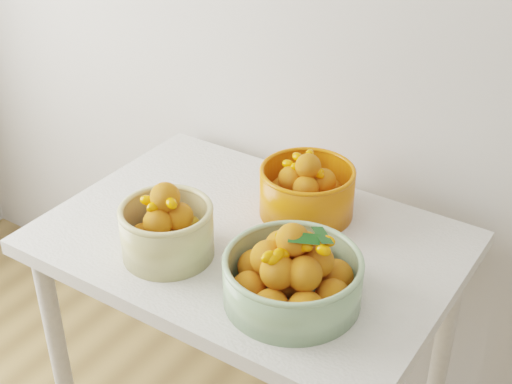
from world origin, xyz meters
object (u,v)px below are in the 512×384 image
at_px(table, 250,267).
at_px(bowl_green, 292,275).
at_px(bowl_orange, 307,190).
at_px(bowl_cream, 167,229).

bearing_deg(table, bowl_green, -35.35).
height_order(bowl_green, bowl_orange, bowl_green).
distance_m(bowl_cream, bowl_orange, 0.38).
xyz_separation_m(table, bowl_orange, (0.06, 0.17, 0.17)).
relative_size(table, bowl_orange, 3.11).
bearing_deg(bowl_orange, bowl_cream, -118.66).
xyz_separation_m(bowl_cream, bowl_green, (0.33, 0.02, -0.00)).
bearing_deg(bowl_cream, bowl_orange, 61.34).
height_order(bowl_cream, bowl_green, bowl_green).
height_order(table, bowl_cream, bowl_cream).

